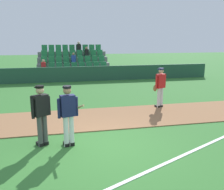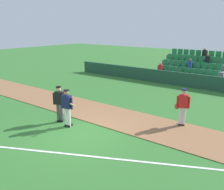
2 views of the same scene
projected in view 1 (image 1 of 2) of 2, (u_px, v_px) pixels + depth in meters
The scene contains 8 objects.
ground_plane at pixel (103, 147), 7.15m from camera, with size 80.00×80.00×0.00m, color #33702D.
infield_dirt_path at pixel (91, 119), 9.57m from camera, with size 28.00×2.68×0.03m, color #936642.
foul_line_chalk at pixel (207, 144), 7.28m from camera, with size 12.00×0.10×0.01m, color white.
dugout_fence at pixel (76, 74), 17.56m from camera, with size 20.00×0.16×1.04m, color #234C38.
stadium_bleachers at pixel (74, 67), 19.71m from camera, with size 5.55×3.80×2.70m.
batter_navy_jersey at pixel (68, 114), 6.99m from camera, with size 0.74×0.71×1.76m.
umpire_home_plate at pixel (41, 112), 7.02m from camera, with size 0.53×0.46×1.76m.
runner_red_jersey at pixel (160, 86), 10.91m from camera, with size 0.66×0.41×1.76m.
Camera 1 is at (-1.12, -6.54, 3.05)m, focal length 40.15 mm.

